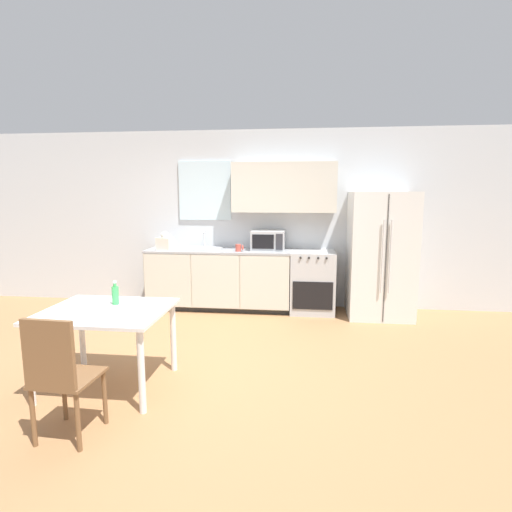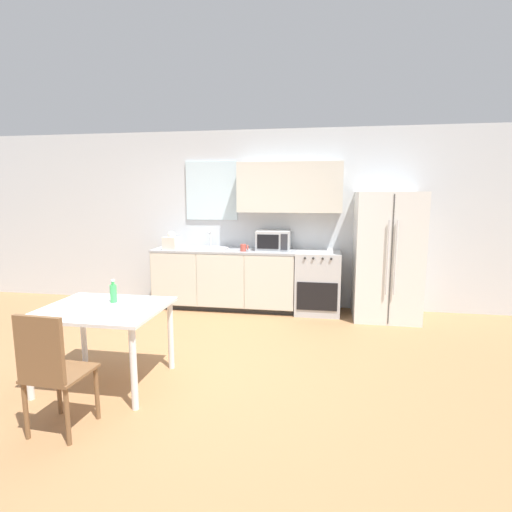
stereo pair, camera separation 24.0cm
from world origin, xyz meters
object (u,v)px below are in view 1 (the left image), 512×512
object	(u,v)px
refrigerator	(380,255)
dining_table	(106,320)
microwave	(268,240)
coffee_mug	(239,248)
oven_range	(312,282)
dining_chair_near	(59,371)
drink_bottle	(115,295)

from	to	relation	value
refrigerator	dining_table	world-z (taller)	refrigerator
microwave	dining_table	distance (m)	2.96
coffee_mug	oven_range	bearing A→B (deg)	7.31
dining_chair_near	drink_bottle	size ratio (longest dim) A/B	4.21
refrigerator	drink_bottle	size ratio (longest dim) A/B	8.02
microwave	dining_chair_near	world-z (taller)	microwave
oven_range	refrigerator	size ratio (longest dim) A/B	0.51
oven_range	microwave	world-z (taller)	microwave
oven_range	coffee_mug	xyz separation A→B (m)	(-1.08, -0.14, 0.51)
oven_range	dining_table	distance (m)	3.21
oven_range	refrigerator	distance (m)	1.04
oven_range	dining_table	xyz separation A→B (m)	(-1.89, -2.58, 0.17)
microwave	dining_chair_near	bearing A→B (deg)	-108.23
microwave	coffee_mug	world-z (taller)	microwave
oven_range	dining_chair_near	world-z (taller)	dining_chair_near
oven_range	drink_bottle	bearing A→B (deg)	-127.89
microwave	coffee_mug	bearing A→B (deg)	-151.91
refrigerator	dining_table	size ratio (longest dim) A/B	1.64
dining_chair_near	drink_bottle	bearing A→B (deg)	96.13
microwave	oven_range	bearing A→B (deg)	-6.89
coffee_mug	dining_chair_near	bearing A→B (deg)	-102.74
refrigerator	drink_bottle	xyz separation A→B (m)	(-2.82, -2.33, -0.07)
dining_chair_near	dining_table	bearing A→B (deg)	97.78
oven_range	microwave	distance (m)	0.90
oven_range	dining_chair_near	bearing A→B (deg)	-118.04
dining_chair_near	drink_bottle	world-z (taller)	drink_bottle
drink_bottle	microwave	bearing A→B (deg)	64.12
refrigerator	dining_chair_near	xyz separation A→B (m)	(-2.77, -3.34, -0.35)
oven_range	refrigerator	bearing A→B (deg)	-4.89
dining_table	dining_chair_near	distance (m)	0.84
refrigerator	drink_bottle	bearing A→B (deg)	-140.44
oven_range	refrigerator	world-z (taller)	refrigerator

